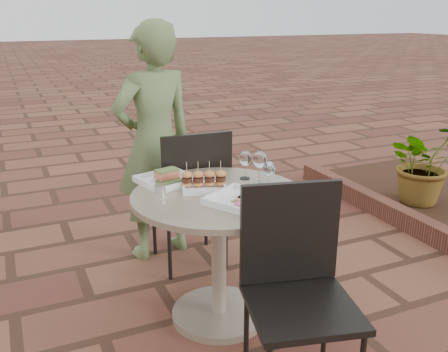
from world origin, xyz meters
name	(u,v)px	position (x,y,z in m)	size (l,w,h in m)	color
ground	(248,302)	(0.00, 0.00, 0.00)	(60.00, 60.00, 0.00)	brown
cafe_table	(219,237)	(-0.21, -0.06, 0.48)	(0.90, 0.90, 0.73)	gray
chair_far	(192,189)	(-0.13, 0.53, 0.55)	(0.46, 0.46, 0.93)	black
chair_near	(296,275)	(-0.11, -0.66, 0.55)	(0.53, 0.53, 0.93)	black
diner	(154,143)	(-0.28, 0.84, 0.79)	(0.58, 0.38, 1.58)	#536939
plate_salmon	(167,179)	(-0.40, 0.21, 0.75)	(0.34, 0.34, 0.08)	white
plate_sliders	(204,182)	(-0.25, 0.05, 0.77)	(0.29, 0.29, 0.15)	white
plate_tuna	(241,199)	(-0.16, -0.22, 0.75)	(0.39, 0.39, 0.03)	white
wine_glass_right	(269,170)	(0.05, -0.11, 0.84)	(0.07, 0.07, 0.15)	white
wine_glass_mid	(245,159)	(0.02, 0.10, 0.84)	(0.07, 0.07, 0.16)	white
wine_glass_far	(260,160)	(0.06, 0.00, 0.86)	(0.08, 0.08, 0.18)	white
steel_ramekin	(160,189)	(-0.48, 0.07, 0.75)	(0.06, 0.06, 0.04)	silver
cutlery_set	(291,203)	(0.05, -0.34, 0.73)	(0.10, 0.22, 0.00)	silver
planter_curb	(419,226)	(1.60, 0.30, 0.07)	(0.12, 3.00, 0.15)	brown
potted_plant_a	(424,163)	(2.02, 0.71, 0.41)	(0.63, 0.55, 0.70)	#33662D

